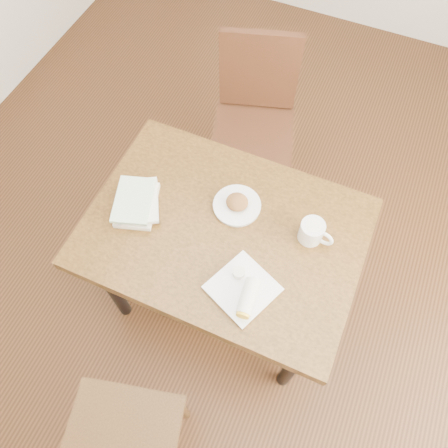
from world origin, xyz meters
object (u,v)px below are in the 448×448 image
at_px(chair_far, 255,112).
at_px(book_stack, 137,202).
at_px(table, 224,240).
at_px(plate_scone, 237,204).
at_px(plate_burrito, 244,291).
at_px(coffee_mug, 313,232).

bearing_deg(chair_far, book_stack, -102.96).
relative_size(table, plate_scone, 5.59).
bearing_deg(plate_burrito, book_stack, 162.14).
relative_size(table, chair_far, 1.15).
relative_size(coffee_mug, plate_burrito, 0.49).
height_order(coffee_mug, plate_burrito, coffee_mug).
relative_size(coffee_mug, book_stack, 0.52).
distance_m(table, plate_scone, 0.16).
bearing_deg(chair_far, plate_burrito, -71.33).
relative_size(table, plate_burrito, 3.86).
bearing_deg(plate_burrito, chair_far, 108.67).
distance_m(plate_scone, coffee_mug, 0.32).
bearing_deg(plate_burrito, plate_scone, 116.67).
height_order(table, coffee_mug, coffee_mug).
bearing_deg(plate_scone, plate_burrito, -63.33).
xyz_separation_m(chair_far, plate_burrito, (0.34, -1.02, 0.22)).
relative_size(chair_far, plate_burrito, 3.36).
relative_size(chair_far, coffee_mug, 6.80).
xyz_separation_m(plate_scone, plate_burrito, (0.17, -0.33, 0.00)).
height_order(chair_far, book_stack, chair_far).
height_order(coffee_mug, book_stack, coffee_mug).
xyz_separation_m(plate_burrito, book_stack, (-0.54, 0.17, 0.01)).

